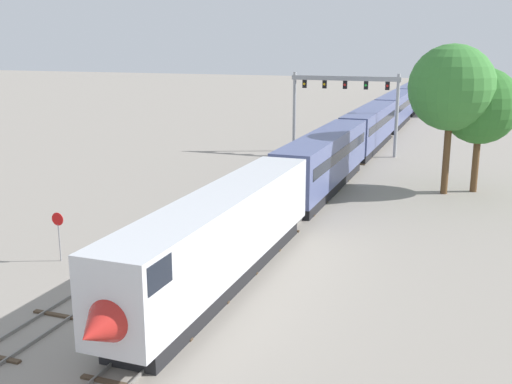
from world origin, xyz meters
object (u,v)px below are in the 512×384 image
object	(u,v)px
passenger_train	(396,108)
trackside_tree_mid	(452,88)
signal_gantry	(345,95)
stop_sign	(59,230)
trackside_tree_left	(480,106)

from	to	relation	value
passenger_train	trackside_tree_mid	distance (m)	43.08
passenger_train	signal_gantry	bearing A→B (deg)	-94.89
passenger_train	trackside_tree_mid	xyz separation A→B (m)	(9.59, -41.56, 6.04)
signal_gantry	trackside_tree_mid	distance (m)	19.44
stop_sign	trackside_tree_mid	size ratio (longest dim) A/B	0.24
stop_sign	trackside_tree_mid	xyz separation A→B (m)	(19.59, 24.26, 6.79)
signal_gantry	trackside_tree_left	size ratio (longest dim) A/B	1.18
passenger_train	trackside_tree_mid	bearing A→B (deg)	-77.01
trackside_tree_left	trackside_tree_mid	bearing A→B (deg)	-145.21
passenger_train	trackside_tree_left	bearing A→B (deg)	-73.46
stop_sign	trackside_tree_left	world-z (taller)	trackside_tree_left
signal_gantry	stop_sign	world-z (taller)	signal_gantry
signal_gantry	trackside_tree_mid	xyz separation A→B (m)	(11.84, -15.28, 2.10)
trackside_tree_mid	stop_sign	bearing A→B (deg)	-128.92
stop_sign	trackside_tree_mid	distance (m)	31.91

